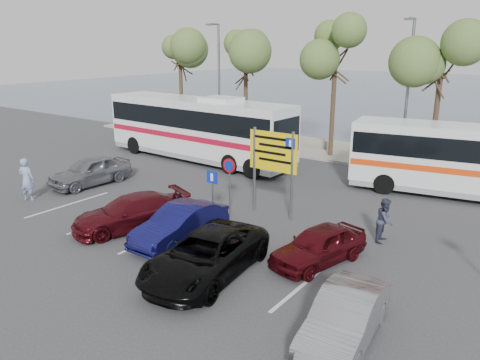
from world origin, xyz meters
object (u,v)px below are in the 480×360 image
Objects in this scene: car_silver_a at (90,171)px; pedestrian_far at (385,220)px; car_maroon at (131,213)px; car_blue at (180,224)px; suv_black at (206,255)px; car_silver_b at (345,318)px; street_lamp_left at (218,77)px; coach_bus_left at (198,130)px; pedestrian_near at (27,179)px; street_lamp_right at (408,87)px; direction_sign at (273,158)px; car_red at (319,245)px.

pedestrian_far is at bearing 10.59° from car_silver_a.
car_blue is at bearing 26.20° from car_maroon.
pedestrian_far is at bearing 50.11° from car_maroon.
car_blue reaches higher than car_maroon.
car_silver_b is (4.80, -0.60, -0.06)m from suv_black.
street_lamp_left is 1.80× the size of car_maroon.
coach_bus_left reaches higher than pedestrian_near.
street_lamp_right is at bearing 97.17° from car_silver_b.
direction_sign is at bearing -31.80° from coach_bus_left.
street_lamp_left reaches higher than car_blue.
pedestrian_far is at bearing -75.18° from street_lamp_right.
pedestrian_near is at bearing -96.93° from coach_bus_left.
street_lamp_right is 16.49m from suv_black.
suv_black is 2.49× the size of pedestrian_near.
pedestrian_near reaches higher than suv_black.
car_blue is at bearing -52.06° from coach_bus_left.
street_lamp_right is 13.87m from car_red.
car_blue is 4.99m from car_red.
pedestrian_far is at bearing 1.00° from direction_sign.
car_maroon is 2.26× the size of pedestrian_near.
car_silver_b is at bearing 152.38° from pedestrian_near.
car_blue is at bearing -105.97° from direction_sign.
pedestrian_near reaches higher than car_maroon.
car_maroon is at bearing -110.81° from street_lamp_right.
street_lamp_right is 19.72m from pedestrian_near.
car_silver_a is 1.17× the size of car_red.
car_silver_a reaches higher than car_red.
pedestrian_near is (-13.59, -2.03, 0.37)m from car_red.
pedestrian_near is at bearing -176.73° from car_blue.
car_silver_b is at bearing -170.03° from pedestrian_far.
car_red is (1.59, -13.19, -3.98)m from street_lamp_right.
street_lamp_right is at bearing -150.96° from pedestrian_near.
car_maroon is at bearing 117.08° from pedestrian_far.
coach_bus_left is 10.43m from pedestrian_near.
coach_bus_left is (-10.75, -4.90, -2.77)m from street_lamp_right.
coach_bus_left is 3.03× the size of car_silver_a.
car_silver_a is 8.88m from car_blue.
car_maroon is at bearing 158.41° from suv_black.
direction_sign is at bearing 155.63° from car_red.
car_red is at bearing -33.92° from coach_bus_left.
street_lamp_left is at bearing 55.48° from pedestrian_far.
street_lamp_left is at bearing 180.00° from street_lamp_right.
pedestrian_near reaches higher than car_blue.
suv_black is at bearing 153.32° from pedestrian_near.
pedestrian_near is at bearing -153.92° from direction_sign.
car_red is 4.17m from car_silver_b.
car_silver_a is 1.04× the size of car_blue.
car_maroon is 1.23× the size of car_red.
car_red is 13.75m from pedestrian_near.
car_red is 0.74× the size of suv_black.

